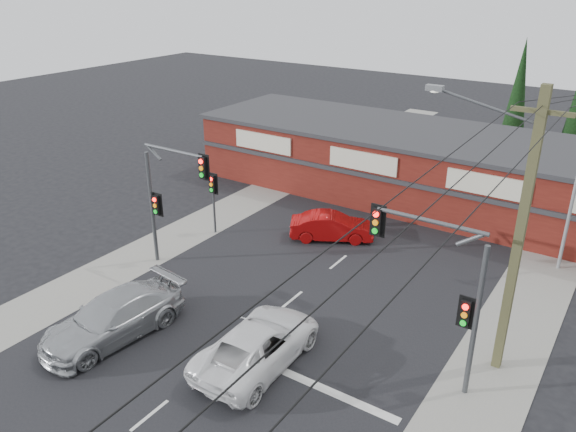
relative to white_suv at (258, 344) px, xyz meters
The scene contains 16 objects.
ground 2.16m from the white_suv, 129.61° to the left, with size 120.00×120.00×0.00m, color black.
road_strip 6.72m from the white_suv, 101.09° to the left, with size 14.00×70.00×0.01m, color black.
verge_left 11.80m from the white_suv, 146.19° to the left, with size 3.00×70.00×0.02m, color gray.
verge_right 9.78m from the white_suv, 42.24° to the left, with size 3.00×70.00×0.02m, color gray.
stop_line 2.34m from the white_suv, ahead, with size 6.50×0.35×0.01m, color silver.
white_suv is the anchor object (origin of this frame).
silver_suv 5.84m from the white_suv, 162.02° to the right, with size 2.35×5.78×1.68m, color #AFB2B4.
red_sedan 10.73m from the white_suv, 105.48° to the left, with size 1.50×4.32×1.42m, color #960909.
lane_dashes 6.37m from the white_suv, 101.71° to the left, with size 0.12×46.89×0.01m.
shop_building 18.73m from the white_suv, 97.01° to the left, with size 27.30×8.40×4.22m.
conifer_near 26.08m from the white_suv, 85.04° to the left, with size 1.80×1.80×9.25m.
traffic_mast_left 9.06m from the white_suv, 155.25° to the left, with size 3.77×0.27×5.97m.
traffic_mast_right 6.91m from the white_suv, 24.61° to the left, with size 3.96×0.27×5.97m.
pedestal_signal 11.48m from the white_suv, 138.31° to the left, with size 0.55×0.27×3.38m.
utility_pole 9.60m from the white_suv, 32.66° to the left, with size 4.38×0.59×10.00m.
power_lines 11.00m from the white_suv, ahead, with size 2.01×29.00×1.22m.
Camera 1 is at (11.33, -14.70, 12.96)m, focal length 35.00 mm.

